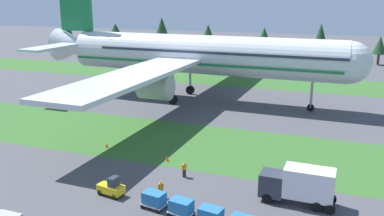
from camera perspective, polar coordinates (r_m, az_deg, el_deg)
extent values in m
cube|color=#336028|center=(53.64, 2.37, -5.26)|extent=(320.00, 16.47, 0.01)
cube|color=#336028|center=(95.91, 10.75, 3.63)|extent=(320.00, 16.47, 0.01)
cylinder|color=silver|center=(75.04, 1.43, 7.40)|extent=(50.30, 8.11, 7.02)
sphere|color=silver|center=(70.52, 21.04, 5.91)|extent=(6.88, 6.88, 6.88)
cone|color=silver|center=(88.27, -15.77, 8.35)|extent=(8.71, 6.86, 6.67)
cube|color=#19703D|center=(75.22, 1.43, 6.47)|extent=(49.08, 8.22, 0.36)
cube|color=#283342|center=(73.94, 3.68, 7.95)|extent=(44.19, 8.05, 0.44)
cube|color=silver|center=(95.21, 3.97, 8.59)|extent=(8.68, 33.81, 0.63)
cylinder|color=#A3A3A8|center=(90.38, 3.68, 6.76)|extent=(4.98, 3.97, 3.86)
cube|color=silver|center=(58.20, -8.40, 4.29)|extent=(8.68, 33.81, 0.63)
cylinder|color=#A3A3A8|center=(62.45, -5.07, 2.97)|extent=(4.98, 3.97, 3.86)
cube|color=silver|center=(94.51, -12.46, 9.30)|extent=(4.72, 12.33, 0.44)
cube|color=silver|center=(81.46, -18.94, 7.96)|extent=(4.72, 12.33, 0.44)
cube|color=#19703D|center=(87.38, -15.87, 14.18)|extent=(7.17, 0.91, 11.94)
cylinder|color=#A3A3A8|center=(71.56, 16.30, 2.74)|extent=(0.44, 0.44, 6.95)
cylinder|color=black|center=(72.35, 16.10, 0.05)|extent=(1.21, 0.45, 1.20)
cylinder|color=#A3A3A8|center=(81.05, -0.25, 4.83)|extent=(0.44, 0.44, 6.70)
cylinder|color=black|center=(81.72, -0.25, 2.52)|extent=(1.71, 0.63, 1.70)
cylinder|color=#A3A3A8|center=(73.44, -2.71, 3.74)|extent=(0.44, 0.44, 6.70)
cylinder|color=black|center=(74.17, -2.68, 1.20)|extent=(1.71, 0.63, 1.70)
cube|color=yellow|center=(41.46, -11.17, -10.90)|extent=(2.78, 1.70, 0.77)
cube|color=#283342|center=(40.87, -10.81, -9.98)|extent=(0.87, 1.19, 0.90)
cylinder|color=black|center=(41.82, -12.60, -11.33)|extent=(0.62, 0.29, 0.60)
cylinder|color=black|center=(42.55, -11.60, -10.80)|extent=(0.62, 0.29, 0.60)
cylinder|color=black|center=(40.72, -10.66, -11.98)|extent=(0.62, 0.29, 0.60)
cylinder|color=black|center=(41.46, -9.66, -11.41)|extent=(0.62, 0.29, 0.60)
cube|color=#A3A3A8|center=(38.74, -5.25, -13.09)|extent=(2.41, 1.84, 0.10)
cube|color=#23669E|center=(38.46, -5.28, -12.30)|extent=(2.12, 1.62, 1.10)
cylinder|color=black|center=(38.78, -6.89, -13.44)|extent=(0.41, 0.18, 0.40)
cylinder|color=black|center=(39.76, -5.68, -12.65)|extent=(0.41, 0.18, 0.40)
cylinder|color=black|center=(37.92, -4.79, -14.09)|extent=(0.41, 0.18, 0.40)
cylinder|color=black|center=(38.92, -3.61, -13.25)|extent=(0.41, 0.18, 0.40)
cube|color=#A3A3A8|center=(37.34, -1.48, -14.19)|extent=(2.41, 1.84, 0.10)
cube|color=#23669E|center=(37.05, -1.49, -13.38)|extent=(2.12, 1.62, 1.10)
cylinder|color=black|center=(37.32, -3.18, -14.58)|extent=(0.41, 0.18, 0.40)
cylinder|color=black|center=(38.33, -2.03, -13.70)|extent=(0.41, 0.18, 0.40)
cylinder|color=black|center=(37.58, 0.21, -14.32)|extent=(0.41, 0.18, 0.40)
cube|color=#23669E|center=(35.81, 2.61, -14.47)|extent=(2.12, 1.62, 1.10)
cylinder|color=black|center=(37.08, 1.91, -14.77)|extent=(0.41, 0.18, 0.40)
cube|color=#2D333D|center=(40.41, 11.04, -10.20)|extent=(2.25, 2.35, 2.20)
cube|color=#283342|center=(40.40, 9.58, -9.45)|extent=(0.12, 2.07, 0.97)
cube|color=silver|center=(39.79, 15.89, -9.99)|extent=(4.55, 2.39, 2.80)
cylinder|color=black|center=(40.04, 10.37, -12.17)|extent=(0.97, 0.32, 0.96)
cylinder|color=black|center=(41.81, 10.93, -10.97)|extent=(0.97, 0.32, 0.96)
cylinder|color=black|center=(39.58, 16.88, -12.95)|extent=(0.97, 0.32, 0.96)
cylinder|color=black|center=(41.37, 17.14, -11.69)|extent=(0.97, 0.32, 0.96)
cylinder|color=black|center=(39.55, 18.54, -13.12)|extent=(0.97, 0.32, 0.96)
cylinder|color=black|center=(41.33, 18.72, -11.86)|extent=(0.97, 0.32, 0.96)
cylinder|color=black|center=(40.54, -4.17, -11.68)|extent=(0.18, 0.18, 0.85)
cylinder|color=black|center=(40.47, -4.47, -11.73)|extent=(0.18, 0.18, 0.85)
cylinder|color=orange|center=(40.18, -4.34, -10.77)|extent=(0.36, 0.36, 0.62)
sphere|color=tan|center=(39.98, -4.35, -10.17)|extent=(0.24, 0.24, 0.24)
cylinder|color=orange|center=(40.26, -4.03, -10.75)|extent=(0.10, 0.10, 0.58)
cylinder|color=orange|center=(40.12, -4.65, -10.86)|extent=(0.10, 0.10, 0.58)
cylinder|color=black|center=(44.56, -1.20, -9.06)|extent=(0.18, 0.18, 0.85)
cylinder|color=black|center=(44.67, -0.95, -8.99)|extent=(0.18, 0.18, 0.85)
cylinder|color=orange|center=(44.32, -1.08, -8.16)|extent=(0.36, 0.36, 0.62)
sphere|color=tan|center=(44.14, -1.08, -7.61)|extent=(0.24, 0.24, 0.24)
cylinder|color=orange|center=(44.23, -1.34, -8.26)|extent=(0.10, 0.10, 0.58)
cylinder|color=orange|center=(44.44, -0.82, -8.13)|extent=(0.10, 0.10, 0.58)
cone|color=orange|center=(54.10, -11.76, -5.07)|extent=(0.44, 0.44, 0.59)
cone|color=orange|center=(48.78, -3.48, -6.98)|extent=(0.44, 0.44, 0.69)
cylinder|color=#4C3823|center=(157.79, -16.82, 8.39)|extent=(0.70, 0.70, 3.86)
cone|color=#1E4223|center=(157.25, -16.99, 10.66)|extent=(4.84, 4.84, 8.72)
cylinder|color=#4C3823|center=(150.95, -10.46, 8.48)|extent=(0.70, 0.70, 3.73)
cone|color=#1E4223|center=(150.49, -10.55, 10.32)|extent=(6.28, 6.28, 6.03)
cylinder|color=#4C3823|center=(138.86, -4.15, 8.13)|extent=(0.70, 0.70, 3.73)
cone|color=#1E4223|center=(138.24, -4.20, 10.67)|extent=(6.10, 6.10, 8.64)
cylinder|color=#4C3823|center=(132.92, 2.21, 7.70)|extent=(0.70, 0.70, 3.08)
cone|color=#1E4223|center=(132.35, 2.23, 9.94)|extent=(6.11, 6.11, 7.34)
cylinder|color=#4C3823|center=(128.00, 9.84, 7.23)|extent=(0.70, 0.70, 3.19)
cone|color=#1E4223|center=(127.43, 9.94, 9.44)|extent=(5.73, 5.73, 6.72)
cylinder|color=#4C3823|center=(124.78, 17.17, 6.59)|extent=(0.70, 0.70, 3.22)
cone|color=#1E4223|center=(124.12, 17.38, 9.23)|extent=(5.17, 5.17, 8.35)
cylinder|color=#4C3823|center=(128.97, 24.39, 6.14)|extent=(0.70, 0.70, 3.08)
cone|color=#1E4223|center=(128.49, 24.59, 7.94)|extent=(3.77, 3.77, 5.07)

